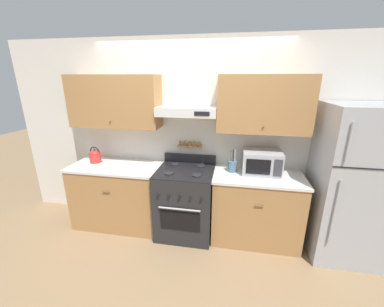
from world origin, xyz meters
name	(u,v)px	position (x,y,z in m)	size (l,w,h in m)	color
ground_plane	(181,244)	(0.00, 0.00, 0.00)	(16.00, 16.00, 0.00)	#937551
wall_back	(188,126)	(-0.03, 0.60, 1.43)	(5.20, 0.46, 2.55)	silver
counter_left	(119,194)	(-0.98, 0.33, 0.45)	(1.23, 0.65, 0.90)	#AD7A47
counter_right	(256,207)	(0.92, 0.33, 0.45)	(1.10, 0.65, 0.90)	#AD7A47
stove_range	(186,201)	(0.00, 0.29, 0.46)	(0.73, 0.71, 1.03)	#232326
refrigerator	(353,184)	(1.96, 0.26, 0.90)	(0.80, 0.75, 1.79)	#ADAFB5
tea_kettle	(95,156)	(-1.32, 0.38, 1.00)	(0.20, 0.15, 0.23)	red
microwave	(262,162)	(0.95, 0.40, 1.05)	(0.47, 0.35, 0.29)	#ADAFB5
utensil_crock	(232,166)	(0.59, 0.38, 0.98)	(0.11, 0.11, 0.30)	slate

